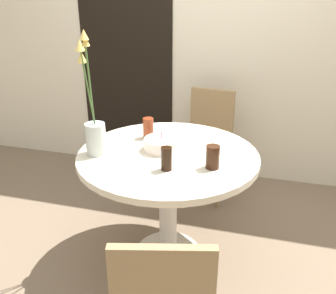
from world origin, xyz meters
TOP-DOWN VIEW (x-y plane):
  - ground_plane at (0.00, 0.00)m, footprint 16.00×16.00m
  - wall_back at (0.00, 1.36)m, footprint 8.00×0.05m
  - doorway_panel at (-0.77, 1.33)m, footprint 0.90×0.01m
  - dining_table at (0.00, 0.00)m, footprint 1.11×1.11m
  - chair_near_front at (0.09, 0.96)m, footprint 0.44×0.44m
  - birthday_cake at (-0.05, 0.04)m, footprint 0.22×0.22m
  - flower_vase at (-0.42, -0.13)m, footprint 0.14×0.21m
  - side_plate at (0.04, 0.29)m, footprint 0.18×0.18m
  - drink_glass_0 at (0.05, -0.22)m, footprint 0.06×0.06m
  - drink_glass_1 at (-0.19, 0.21)m, footprint 0.07×0.07m
  - drink_glass_2 at (0.29, -0.13)m, footprint 0.08×0.08m

SIDE VIEW (x-z plane):
  - ground_plane at x=0.00m, z-range 0.00..0.00m
  - chair_near_front at x=0.09m, z-range 0.06..0.97m
  - dining_table at x=0.00m, z-range 0.25..1.02m
  - side_plate at x=0.04m, z-range 0.77..0.78m
  - birthday_cake at x=-0.05m, z-range 0.75..0.87m
  - drink_glass_2 at x=0.29m, z-range 0.77..0.91m
  - drink_glass_0 at x=0.05m, z-range 0.77..0.91m
  - drink_glass_1 at x=-0.19m, z-range 0.77..0.91m
  - flower_vase at x=-0.42m, z-range 0.60..1.35m
  - doorway_panel at x=-0.77m, z-range 0.00..2.05m
  - wall_back at x=0.00m, z-range 0.00..2.60m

